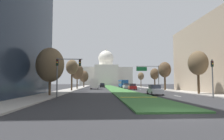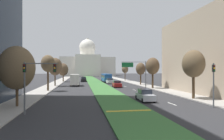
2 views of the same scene
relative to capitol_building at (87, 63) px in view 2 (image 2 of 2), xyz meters
name	(u,v)px [view 2 (image 2 of 2)]	position (x,y,z in m)	size (l,w,h in m)	color
ground_plane	(93,81)	(0.00, -68.79, -9.15)	(306.53, 306.53, 0.00)	#2B2B2D
grass_median	(95,82)	(0.00, -75.76, -9.08)	(5.25, 125.40, 0.14)	#386B33
median_curb_nose	(129,111)	(0.00, -126.33, -8.99)	(4.72, 0.50, 0.04)	gold
lane_dashes_right	(130,88)	(6.76, -100.79, -9.15)	(0.16, 45.29, 0.01)	silver
sidewalk_left	(55,84)	(-12.90, -82.72, -9.08)	(4.00, 125.40, 0.15)	#9E9991
sidewalk_right	(134,83)	(12.90, -82.72, -9.08)	(4.00, 125.40, 0.15)	#9E9991
capitol_building	(87,63)	(0.00, 0.00, 0.00)	(39.45, 23.43, 28.18)	silver
traffic_light_near_left	(33,76)	(-9.56, -125.73, -5.36)	(3.34, 0.35, 5.20)	#515456
traffic_light_near_right	(214,79)	(10.40, -125.46, -5.84)	(0.28, 0.35, 5.20)	#515456
overhead_guide_sign	(136,69)	(8.28, -100.91, -4.48)	(6.15, 0.20, 6.50)	#515456
street_tree_left_near	(17,68)	(-12.35, -121.60, -4.50)	(4.11, 4.11, 7.23)	#4C3823
street_tree_right_near	(193,64)	(11.65, -119.33, -3.87)	(3.29, 3.29, 7.39)	#4C3823
street_tree_left_mid	(48,64)	(-11.60, -104.40, -3.51)	(2.83, 2.83, 7.49)	#4C3823
street_tree_right_mid	(153,66)	(11.61, -102.79, -3.91)	(3.15, 3.15, 7.28)	#4C3823
street_tree_left_far	(55,67)	(-11.74, -92.17, -3.89)	(3.75, 3.75, 7.63)	#4C3823
street_tree_right_far	(141,69)	(12.30, -91.45, -4.48)	(2.82, 2.82, 6.49)	#4C3823
street_tree_left_distant	(63,70)	(-11.41, -71.64, -4.64)	(3.74, 3.74, 6.88)	#4C3823
street_tree_right_distant	(125,69)	(12.32, -71.18, -4.48)	(2.56, 2.56, 6.31)	#4C3823
sedan_lead_stopped	(145,95)	(4.11, -119.42, -8.37)	(1.99, 4.36, 1.67)	#BCBCC1
sedan_midblock	(117,84)	(4.12, -97.56, -8.35)	(2.11, 4.32, 1.72)	maroon
sedan_distant	(110,81)	(4.13, -85.18, -8.34)	(2.08, 4.49, 1.74)	#BCBCC1
sedan_far_horizon	(84,79)	(-3.85, -73.16, -8.32)	(2.17, 4.23, 1.80)	black
sedan_very_far	(106,78)	(6.50, -56.38, -8.35)	(2.19, 4.54, 1.70)	navy
box_truck_delivery	(75,80)	(-6.52, -91.82, -7.48)	(2.40, 6.40, 3.20)	brown
city_bus	(106,77)	(4.11, -76.72, -7.38)	(2.62, 11.00, 2.95)	#1E4C8C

